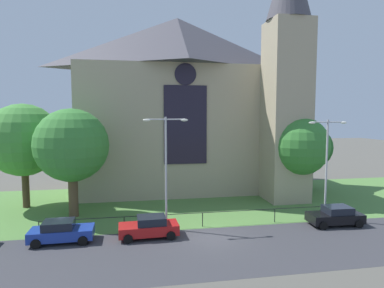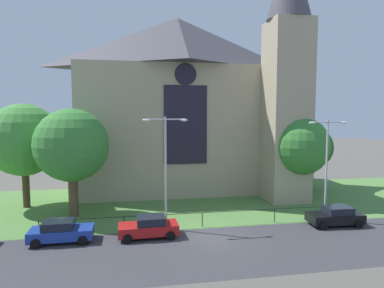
{
  "view_description": "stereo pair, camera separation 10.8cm",
  "coord_description": "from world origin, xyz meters",
  "px_view_note": "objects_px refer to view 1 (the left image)",
  "views": [
    {
      "loc": [
        -5.39,
        -22.05,
        8.72
      ],
      "look_at": [
        -0.09,
        8.0,
        6.01
      ],
      "focal_mm": 30.75,
      "sensor_mm": 36.0,
      "label": 1
    },
    {
      "loc": [
        -5.29,
        -22.07,
        8.72
      ],
      "look_at": [
        -0.09,
        8.0,
        6.01
      ],
      "focal_mm": 30.75,
      "sensor_mm": 36.0,
      "label": 2
    }
  ],
  "objects_px": {
    "tree_left_far": "(24,140)",
    "tree_right_far": "(311,148)",
    "tree_right_near": "(300,146)",
    "parked_car_blue": "(61,231)",
    "streetlamp_near": "(166,159)",
    "parked_car_black": "(335,216)",
    "streetlamp_far": "(327,157)",
    "parked_car_red": "(149,227)",
    "church_building": "(185,102)",
    "tree_left_near": "(72,146)"
  },
  "relations": [
    {
      "from": "tree_right_near",
      "to": "parked_car_blue",
      "type": "relative_size",
      "value": 2.02
    },
    {
      "from": "tree_left_near",
      "to": "tree_right_far",
      "type": "distance_m",
      "value": 26.44
    },
    {
      "from": "tree_right_far",
      "to": "parked_car_red",
      "type": "distance_m",
      "value": 23.4
    },
    {
      "from": "streetlamp_far",
      "to": "parked_car_red",
      "type": "distance_m",
      "value": 15.37
    },
    {
      "from": "church_building",
      "to": "parked_car_red",
      "type": "xyz_separation_m",
      "value": [
        -4.98,
        -15.54,
        -9.53
      ]
    },
    {
      "from": "tree_left_near",
      "to": "parked_car_red",
      "type": "xyz_separation_m",
      "value": [
        6.18,
        -5.98,
        -5.39
      ]
    },
    {
      "from": "church_building",
      "to": "parked_car_blue",
      "type": "relative_size",
      "value": 6.14
    },
    {
      "from": "tree_left_far",
      "to": "parked_car_black",
      "type": "relative_size",
      "value": 2.29
    },
    {
      "from": "tree_right_near",
      "to": "tree_right_far",
      "type": "relative_size",
      "value": 1.16
    },
    {
      "from": "streetlamp_far",
      "to": "parked_car_red",
      "type": "height_order",
      "value": "streetlamp_far"
    },
    {
      "from": "streetlamp_near",
      "to": "tree_left_far",
      "type": "bearing_deg",
      "value": 146.36
    },
    {
      "from": "tree_right_near",
      "to": "parked_car_red",
      "type": "relative_size",
      "value": 2.01
    },
    {
      "from": "tree_right_near",
      "to": "tree_left_far",
      "type": "distance_m",
      "value": 26.5
    },
    {
      "from": "tree_left_far",
      "to": "tree_right_far",
      "type": "xyz_separation_m",
      "value": [
        30.58,
        2.57,
        -1.51
      ]
    },
    {
      "from": "church_building",
      "to": "parked_car_red",
      "type": "distance_m",
      "value": 18.9
    },
    {
      "from": "tree_left_far",
      "to": "tree_right_far",
      "type": "relative_size",
      "value": 1.33
    },
    {
      "from": "tree_left_far",
      "to": "streetlamp_far",
      "type": "xyz_separation_m",
      "value": [
        25.73,
        -8.3,
        -1.08
      ]
    },
    {
      "from": "tree_right_near",
      "to": "streetlamp_far",
      "type": "relative_size",
      "value": 1.03
    },
    {
      "from": "streetlamp_near",
      "to": "parked_car_blue",
      "type": "xyz_separation_m",
      "value": [
        -7.36,
        -1.32,
        -4.69
      ]
    },
    {
      "from": "church_building",
      "to": "tree_left_far",
      "type": "relative_size",
      "value": 2.66
    },
    {
      "from": "streetlamp_near",
      "to": "church_building",
      "type": "bearing_deg",
      "value": 75.59
    },
    {
      "from": "tree_left_far",
      "to": "streetlamp_far",
      "type": "bearing_deg",
      "value": -17.89
    },
    {
      "from": "streetlamp_far",
      "to": "parked_car_black",
      "type": "height_order",
      "value": "streetlamp_far"
    },
    {
      "from": "tree_left_far",
      "to": "parked_car_blue",
      "type": "bearing_deg",
      "value": -61.99
    },
    {
      "from": "tree_left_near",
      "to": "parked_car_black",
      "type": "xyz_separation_m",
      "value": [
        20.85,
        -5.93,
        -5.39
      ]
    },
    {
      "from": "tree_right_near",
      "to": "parked_car_red",
      "type": "bearing_deg",
      "value": -154.81
    },
    {
      "from": "tree_left_near",
      "to": "tree_right_far",
      "type": "relative_size",
      "value": 1.26
    },
    {
      "from": "tree_right_near",
      "to": "tree_left_near",
      "type": "distance_m",
      "value": 21.46
    },
    {
      "from": "streetlamp_far",
      "to": "parked_car_blue",
      "type": "bearing_deg",
      "value": -176.33
    },
    {
      "from": "tree_right_near",
      "to": "streetlamp_far",
      "type": "height_order",
      "value": "tree_right_near"
    },
    {
      "from": "tree_left_near",
      "to": "streetlamp_near",
      "type": "bearing_deg",
      "value": -31.04
    },
    {
      "from": "tree_left_far",
      "to": "tree_right_far",
      "type": "distance_m",
      "value": 30.72
    },
    {
      "from": "church_building",
      "to": "tree_left_near",
      "type": "xyz_separation_m",
      "value": [
        -11.16,
        -9.56,
        -4.14
      ]
    },
    {
      "from": "parked_car_blue",
      "to": "parked_car_red",
      "type": "xyz_separation_m",
      "value": [
        6.0,
        -0.13,
        0.0
      ]
    },
    {
      "from": "streetlamp_far",
      "to": "parked_car_blue",
      "type": "xyz_separation_m",
      "value": [
        -20.61,
        -1.32,
        -4.55
      ]
    },
    {
      "from": "tree_right_near",
      "to": "tree_left_far",
      "type": "bearing_deg",
      "value": 174.41
    },
    {
      "from": "church_building",
      "to": "parked_car_blue",
      "type": "xyz_separation_m",
      "value": [
        -10.98,
        -15.42,
        -9.53
      ]
    },
    {
      "from": "tree_right_near",
      "to": "streetlamp_near",
      "type": "relative_size",
      "value": 1.0
    },
    {
      "from": "tree_left_far",
      "to": "streetlamp_near",
      "type": "height_order",
      "value": "tree_left_far"
    },
    {
      "from": "streetlamp_far",
      "to": "parked_car_black",
      "type": "xyz_separation_m",
      "value": [
        0.06,
        -1.4,
        -4.55
      ]
    },
    {
      "from": "streetlamp_near",
      "to": "parked_car_black",
      "type": "height_order",
      "value": "streetlamp_near"
    },
    {
      "from": "tree_left_far",
      "to": "parked_car_black",
      "type": "bearing_deg",
      "value": -20.61
    },
    {
      "from": "tree_left_near",
      "to": "streetlamp_far",
      "type": "bearing_deg",
      "value": -12.31
    },
    {
      "from": "church_building",
      "to": "parked_car_blue",
      "type": "height_order",
      "value": "church_building"
    },
    {
      "from": "parked_car_red",
      "to": "streetlamp_near",
      "type": "bearing_deg",
      "value": -135.23
    },
    {
      "from": "tree_right_near",
      "to": "parked_car_blue",
      "type": "bearing_deg",
      "value": -161.65
    },
    {
      "from": "parked_car_blue",
      "to": "parked_car_red",
      "type": "distance_m",
      "value": 6.0
    },
    {
      "from": "tree_left_far",
      "to": "tree_right_far",
      "type": "height_order",
      "value": "tree_left_far"
    },
    {
      "from": "church_building",
      "to": "streetlamp_near",
      "type": "height_order",
      "value": "church_building"
    },
    {
      "from": "church_building",
      "to": "streetlamp_far",
      "type": "bearing_deg",
      "value": -55.66
    }
  ]
}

